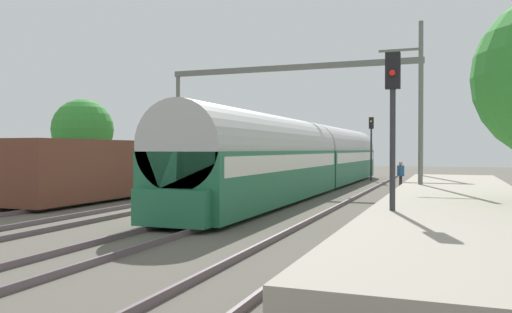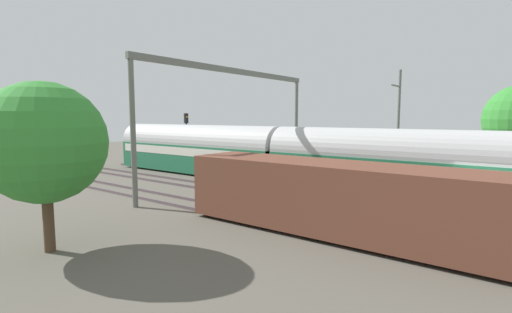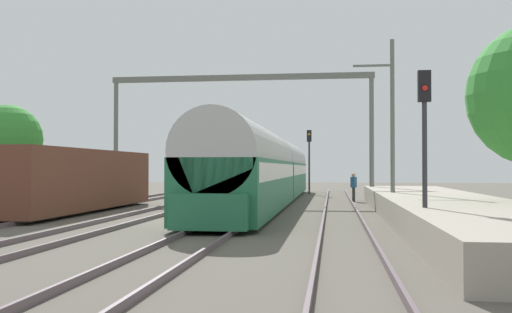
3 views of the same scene
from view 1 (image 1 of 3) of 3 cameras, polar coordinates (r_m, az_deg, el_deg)
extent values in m
plane|color=#5A544A|center=(20.06, -8.49, -6.16)|extent=(120.00, 120.00, 0.00)
cube|color=#615158|center=(24.07, -22.86, -4.87)|extent=(0.08, 60.00, 0.16)
cube|color=#615158|center=(23.11, -20.26, -5.08)|extent=(0.08, 60.00, 0.16)
cube|color=#615158|center=(21.50, -14.93, -5.50)|extent=(0.08, 60.00, 0.16)
cube|color=#615158|center=(20.71, -11.68, -5.73)|extent=(0.08, 60.00, 0.16)
cube|color=#615158|center=(19.45, -5.09, -6.14)|extent=(0.08, 60.00, 0.16)
cube|color=#615158|center=(18.88, -1.14, -6.34)|extent=(0.08, 60.00, 0.16)
cube|color=#615158|center=(18.09, 6.66, -6.66)|extent=(0.08, 60.00, 0.16)
cube|color=#615158|center=(17.81, 11.18, -6.79)|extent=(0.08, 60.00, 0.16)
cube|color=#A39989|center=(19.52, 21.19, -5.07)|extent=(4.40, 28.00, 0.90)
cube|color=#236B47|center=(22.87, 0.98, -2.13)|extent=(2.90, 16.00, 2.20)
cube|color=silver|center=(22.84, 0.98, -0.56)|extent=(2.93, 15.36, 0.64)
cylinder|color=#BCBCBC|center=(22.84, 0.98, 1.12)|extent=(2.84, 16.00, 2.84)
cube|color=#236B47|center=(38.66, 9.09, -0.96)|extent=(2.90, 16.00, 2.20)
cube|color=silver|center=(38.64, 9.09, -0.03)|extent=(2.93, 15.36, 0.64)
cylinder|color=#BCBCBC|center=(38.64, 9.10, 0.97)|extent=(2.84, 16.00, 2.84)
cube|color=#236B47|center=(15.40, -9.36, -5.61)|extent=(2.40, 0.50, 1.10)
cube|color=brown|center=(26.81, -15.47, -1.20)|extent=(2.80, 13.00, 2.70)
cube|color=black|center=(26.88, -15.46, -3.97)|extent=(2.52, 11.96, 0.10)
cylinder|color=#333333|center=(31.75, 15.63, -2.86)|extent=(0.24, 0.24, 0.85)
cube|color=#285684|center=(31.71, 15.63, -1.52)|extent=(0.39, 0.46, 0.64)
sphere|color=tan|center=(31.69, 15.64, -0.72)|extent=(0.24, 0.24, 0.24)
cylinder|color=#2D2D33|center=(13.30, 14.79, -1.23)|extent=(0.14, 0.14, 3.92)
cube|color=black|center=(13.43, 14.82, 9.11)|extent=(0.36, 0.20, 0.90)
sphere|color=red|center=(13.31, 14.77, 8.89)|extent=(0.16, 0.16, 0.16)
cylinder|color=#2D2D33|center=(41.45, 12.56, 0.20)|extent=(0.14, 0.14, 4.05)
cube|color=black|center=(41.50, 12.57, 3.62)|extent=(0.36, 0.20, 0.90)
sphere|color=yellow|center=(41.39, 12.55, 3.80)|extent=(0.16, 0.16, 0.16)
cylinder|color=slate|center=(36.56, -8.57, 2.85)|extent=(0.28, 0.28, 7.50)
cylinder|color=slate|center=(32.01, 17.68, 3.12)|extent=(0.28, 0.28, 7.50)
cube|color=slate|center=(33.78, 3.67, 9.73)|extent=(16.57, 0.24, 0.36)
cylinder|color=slate|center=(23.70, 17.67, 4.56)|extent=(0.20, 0.20, 8.00)
cube|color=slate|center=(24.11, 15.52, 11.21)|extent=(1.80, 0.10, 0.10)
cylinder|color=#4C3826|center=(37.18, -18.51, -1.26)|extent=(0.36, 0.36, 2.25)
sphere|color=#338831|center=(37.18, -18.53, 2.85)|extent=(4.12, 4.12, 4.12)
camera|label=2|loc=(33.15, -41.31, 4.48)|focal=26.16mm
camera|label=3|loc=(5.49, -113.70, -4.29)|focal=40.77mm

